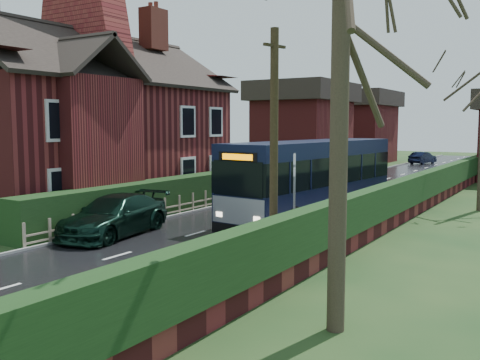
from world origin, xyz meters
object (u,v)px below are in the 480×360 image
Objects in this scene: brick_house at (87,118)px; car_green at (114,216)px; bus at (312,179)px; car_silver at (263,184)px; bus_stop_sign at (294,183)px; telegraph_pole at (274,150)px.

brick_house reaches higher than car_green.
brick_house is at bearing -157.60° from bus.
bus is at bearing -50.33° from car_silver.
car_green is (-4.31, -7.83, -0.92)m from bus.
telegraph_pole is at bearing -94.54° from bus_stop_sign.
car_green is 7.71m from telegraph_pole.
bus_stop_sign is 4.39m from telegraph_pole.
car_green is (6.36, -4.53, -3.64)m from brick_house.
bus is 2.20× the size of car_green.
telegraph_pole reaches higher than bus_stop_sign.
bus_stop_sign reaches higher than car_silver.
car_green is (0.43, -11.76, -0.01)m from car_silver.
brick_house is 12.53m from bus_stop_sign.
telegraph_pole is (13.53, -5.55, -1.02)m from brick_house.
brick_house reaches higher than car_silver.
telegraph_pole is (2.86, -8.85, 1.71)m from bus.
bus_stop_sign is at bearing -65.20° from car_silver.
car_silver is at bearing 102.41° from bus_stop_sign.
bus is 2.54× the size of car_silver.
car_silver is (5.93, 7.22, -3.63)m from brick_house.
car_silver reaches higher than car_green.
car_silver is 15.09m from telegraph_pole.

